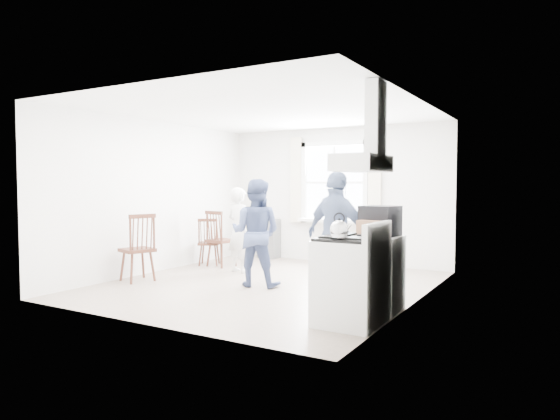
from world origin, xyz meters
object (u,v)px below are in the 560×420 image
object	(u,v)px
gas_stove	(351,280)
stereo_stack	(380,221)
low_cabinet	(379,273)
windsor_chair_c	(140,240)
windsor_chair_b	(217,232)
person_mid	(256,233)
person_right	(337,235)
windsor_chair_a	(208,237)
person_left	(239,230)

from	to	relation	value
gas_stove	stereo_stack	distance (m)	0.94
low_cabinet	windsor_chair_c	size ratio (longest dim) A/B	0.84
low_cabinet	windsor_chair_b	bearing A→B (deg)	156.83
person_mid	person_right	world-z (taller)	person_right
low_cabinet	windsor_chair_a	size ratio (longest dim) A/B	1.01
gas_stove	person_mid	size ratio (longest dim) A/B	0.70
windsor_chair_b	stereo_stack	bearing A→B (deg)	-22.81
gas_stove	person_left	world-z (taller)	person_left
windsor_chair_a	person_mid	world-z (taller)	person_mid
stereo_stack	person_mid	xyz separation A→B (m)	(-2.07, 0.45, -0.28)
low_cabinet	gas_stove	bearing A→B (deg)	-95.68
stereo_stack	windsor_chair_c	distance (m)	3.80
low_cabinet	stereo_stack	size ratio (longest dim) A/B	1.94
windsor_chair_c	person_mid	distance (m)	1.83
windsor_chair_a	person_left	bearing A→B (deg)	-17.00
windsor_chair_c	person_mid	bearing A→B (deg)	21.05
low_cabinet	windsor_chair_b	size ratio (longest dim) A/B	0.86
windsor_chair_a	person_mid	size ratio (longest dim) A/B	0.56
gas_stove	person_left	bearing A→B (deg)	145.14
stereo_stack	person_mid	size ratio (longest dim) A/B	0.29
person_left	person_right	bearing A→B (deg)	173.60
windsor_chair_c	person_right	distance (m)	3.12
stereo_stack	windsor_chair_c	xyz separation A→B (m)	(-3.77, -0.20, -0.43)
windsor_chair_a	person_left	xyz separation A→B (m)	(0.89, -0.27, 0.19)
stereo_stack	windsor_chair_b	world-z (taller)	stereo_stack
windsor_chair_b	low_cabinet	bearing A→B (deg)	-23.17
windsor_chair_b	person_mid	xyz separation A→B (m)	(1.54, -1.07, 0.16)
windsor_chair_a	person_left	distance (m)	0.95
gas_stove	stereo_stack	size ratio (longest dim) A/B	2.42
person_mid	person_right	xyz separation A→B (m)	(1.37, -0.14, 0.05)
gas_stove	windsor_chair_a	world-z (taller)	gas_stove
low_cabinet	stereo_stack	xyz separation A→B (m)	(-0.00, 0.03, 0.63)
windsor_chair_b	windsor_chair_c	distance (m)	1.73
gas_stove	windsor_chair_c	size ratio (longest dim) A/B	1.05
gas_stove	stereo_stack	world-z (taller)	stereo_stack
stereo_stack	windsor_chair_a	size ratio (longest dim) A/B	0.52
stereo_stack	person_mid	world-z (taller)	person_mid
windsor_chair_c	stereo_stack	bearing A→B (deg)	3.10
windsor_chair_c	low_cabinet	bearing A→B (deg)	2.69
windsor_chair_b	person_left	world-z (taller)	person_left
windsor_chair_c	gas_stove	bearing A→B (deg)	-8.04
person_mid	windsor_chair_a	bearing A→B (deg)	-45.20
person_left	person_mid	bearing A→B (deg)	153.53
windsor_chair_a	stereo_stack	bearing A→B (deg)	-21.97
windsor_chair_b	person_mid	bearing A→B (deg)	-34.70
low_cabinet	person_right	world-z (taller)	person_right
windsor_chair_b	person_left	bearing A→B (deg)	-20.09
person_right	windsor_chair_c	bearing A→B (deg)	27.11
windsor_chair_b	person_right	size ratio (longest dim) A/B	0.61
windsor_chair_c	person_right	bearing A→B (deg)	9.48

